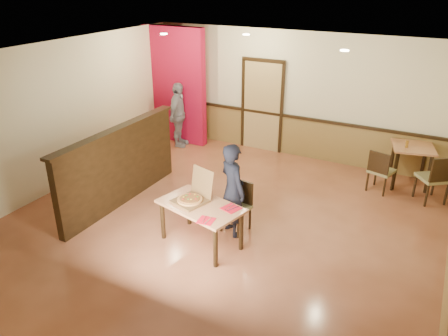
% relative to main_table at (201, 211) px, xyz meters
% --- Properties ---
extents(floor, '(7.00, 7.00, 0.00)m').
position_rel_main_table_xyz_m(floor, '(0.01, 0.70, -0.59)').
color(floor, '#C3724B').
rests_on(floor, ground).
extents(ceiling, '(7.00, 7.00, 0.00)m').
position_rel_main_table_xyz_m(ceiling, '(0.01, 0.70, 2.21)').
color(ceiling, black).
rests_on(ceiling, wall_back).
extents(wall_back, '(7.00, 0.00, 7.00)m').
position_rel_main_table_xyz_m(wall_back, '(0.01, 4.20, 0.81)').
color(wall_back, beige).
rests_on(wall_back, floor).
extents(wall_left, '(0.00, 7.00, 7.00)m').
position_rel_main_table_xyz_m(wall_left, '(-3.49, 0.70, 0.81)').
color(wall_left, beige).
rests_on(wall_left, floor).
extents(wainscot_back, '(7.00, 0.04, 0.90)m').
position_rel_main_table_xyz_m(wainscot_back, '(0.01, 4.17, -0.14)').
color(wainscot_back, olive).
rests_on(wainscot_back, floor).
extents(chair_rail_back, '(7.00, 0.06, 0.06)m').
position_rel_main_table_xyz_m(chair_rail_back, '(0.01, 4.15, 0.33)').
color(chair_rail_back, black).
rests_on(chair_rail_back, wall_back).
extents(back_door, '(0.90, 0.06, 2.10)m').
position_rel_main_table_xyz_m(back_door, '(-0.79, 4.16, 0.46)').
color(back_door, tan).
rests_on(back_door, wall_back).
extents(booth_partition, '(0.20, 3.10, 1.44)m').
position_rel_main_table_xyz_m(booth_partition, '(-1.99, 0.50, 0.15)').
color(booth_partition, black).
rests_on(booth_partition, floor).
extents(red_accent_panel, '(1.60, 0.20, 2.78)m').
position_rel_main_table_xyz_m(red_accent_panel, '(-2.89, 3.70, 0.81)').
color(red_accent_panel, '#A90C2E').
rests_on(red_accent_panel, floor).
extents(spot_a, '(0.14, 0.14, 0.02)m').
position_rel_main_table_xyz_m(spot_a, '(-2.29, 2.50, 2.19)').
color(spot_a, beige).
rests_on(spot_a, ceiling).
extents(spot_b, '(0.14, 0.14, 0.02)m').
position_rel_main_table_xyz_m(spot_b, '(-0.79, 3.20, 2.19)').
color(spot_b, beige).
rests_on(spot_b, ceiling).
extents(spot_c, '(0.14, 0.14, 0.02)m').
position_rel_main_table_xyz_m(spot_c, '(1.41, 2.20, 2.19)').
color(spot_c, beige).
rests_on(spot_c, ceiling).
extents(main_table, '(1.43, 1.02, 0.69)m').
position_rel_main_table_xyz_m(main_table, '(0.00, 0.00, 0.00)').
color(main_table, tan).
rests_on(main_table, floor).
extents(diner_chair, '(0.47, 0.47, 0.84)m').
position_rel_main_table_xyz_m(diner_chair, '(0.31, 0.66, -0.13)').
color(diner_chair, olive).
rests_on(diner_chair, floor).
extents(side_chair_left, '(0.52, 0.52, 0.85)m').
position_rel_main_table_xyz_m(side_chair_left, '(2.13, 3.14, -0.12)').
color(side_chair_left, olive).
rests_on(side_chair_left, floor).
extents(side_chair_right, '(0.66, 0.66, 0.95)m').
position_rel_main_table_xyz_m(side_chair_right, '(3.09, 3.15, -0.07)').
color(side_chair_right, olive).
rests_on(side_chair_right, floor).
extents(side_table, '(0.93, 0.93, 0.82)m').
position_rel_main_table_xyz_m(side_table, '(2.60, 3.75, 0.05)').
color(side_table, tan).
rests_on(side_table, floor).
extents(diner, '(0.68, 0.62, 1.55)m').
position_rel_main_table_xyz_m(diner, '(0.28, 0.53, 0.19)').
color(diner, black).
rests_on(diner, floor).
extents(passerby, '(0.57, 0.98, 1.56)m').
position_rel_main_table_xyz_m(passerby, '(-2.64, 3.41, 0.19)').
color(passerby, '#97969E').
rests_on(passerby, floor).
extents(pizza_box, '(0.59, 0.64, 0.48)m').
position_rel_main_table_xyz_m(pizza_box, '(-0.17, 0.04, 0.17)').
color(pizza_box, brown).
rests_on(pizza_box, main_table).
extents(pizza, '(0.40, 0.40, 0.03)m').
position_rel_main_table_xyz_m(pizza, '(-0.19, -0.01, 0.15)').
color(pizza, '#F4AC58').
rests_on(pizza, pizza_box).
extents(napkin_near, '(0.25, 0.25, 0.01)m').
position_rel_main_table_xyz_m(napkin_near, '(0.30, -0.36, 0.11)').
color(napkin_near, red).
rests_on(napkin_near, main_table).
extents(napkin_far, '(0.31, 0.31, 0.01)m').
position_rel_main_table_xyz_m(napkin_far, '(0.46, 0.12, 0.11)').
color(napkin_far, red).
rests_on(napkin_far, main_table).
extents(condiment, '(0.06, 0.06, 0.14)m').
position_rel_main_table_xyz_m(condiment, '(2.48, 3.62, 0.31)').
color(condiment, '#8A5C19').
rests_on(condiment, side_table).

